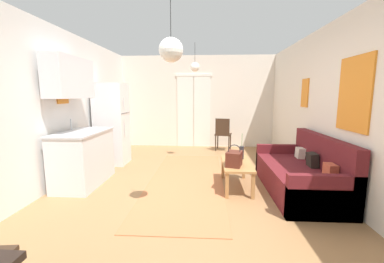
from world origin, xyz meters
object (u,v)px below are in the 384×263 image
object	(u,v)px
accent_chair	(223,133)
handbag	(234,159)
pendant_lamp_near	(171,50)
refrigerator	(112,124)
bamboo_vase	(242,152)
couch	(303,175)
pendant_lamp_far	(195,67)
coffee_table	(237,166)

from	to	relation	value
accent_chair	handbag	bearing A→B (deg)	102.15
pendant_lamp_near	refrigerator	bearing A→B (deg)	124.35
bamboo_vase	refrigerator	world-z (taller)	refrigerator
handbag	couch	bearing A→B (deg)	3.19
accent_chair	pendant_lamp_far	distance (m)	2.10
refrigerator	accent_chair	distance (m)	2.92
bamboo_vase	handbag	bearing A→B (deg)	-111.97
coffee_table	couch	bearing A→B (deg)	-7.57
couch	handbag	xyz separation A→B (m)	(-1.09, -0.06, 0.26)
pendant_lamp_far	pendant_lamp_near	bearing A→B (deg)	-92.72
coffee_table	pendant_lamp_near	distance (m)	2.21
coffee_table	bamboo_vase	distance (m)	0.32
accent_chair	pendant_lamp_far	size ratio (longest dim) A/B	1.44
coffee_table	accent_chair	size ratio (longest dim) A/B	1.10
couch	pendant_lamp_far	distance (m)	3.09
refrigerator	accent_chair	xyz separation A→B (m)	(2.53, 1.40, -0.38)
coffee_table	accent_chair	world-z (taller)	accent_chair
couch	refrigerator	xyz separation A→B (m)	(-3.60, 1.44, 0.61)
coffee_table	refrigerator	bearing A→B (deg)	153.24
bamboo_vase	pendant_lamp_near	xyz separation A→B (m)	(-1.01, -1.40, 1.47)
bamboo_vase	pendant_lamp_far	xyz separation A→B (m)	(-0.88, 1.33, 1.59)
pendant_lamp_near	accent_chair	bearing A→B (deg)	77.67
coffee_table	handbag	distance (m)	0.27
pendant_lamp_near	pendant_lamp_far	xyz separation A→B (m)	(0.13, 2.73, 0.12)
bamboo_vase	pendant_lamp_far	distance (m)	2.25
handbag	refrigerator	bearing A→B (deg)	149.22
couch	bamboo_vase	size ratio (longest dim) A/B	4.30
accent_chair	pendant_lamp_near	bearing A→B (deg)	90.10
couch	accent_chair	xyz separation A→B (m)	(-1.07, 2.84, 0.23)
handbag	refrigerator	world-z (taller)	refrigerator
coffee_table	accent_chair	bearing A→B (deg)	91.12
coffee_table	bamboo_vase	world-z (taller)	bamboo_vase
handbag	refrigerator	distance (m)	2.95
couch	accent_chair	world-z (taller)	same
handbag	pendant_lamp_near	bearing A→B (deg)	-130.65
handbag	accent_chair	distance (m)	2.90
refrigerator	accent_chair	size ratio (longest dim) A/B	1.98
refrigerator	pendant_lamp_near	size ratio (longest dim) A/B	2.31
bamboo_vase	accent_chair	bearing A→B (deg)	93.77
handbag	accent_chair	xyz separation A→B (m)	(0.01, 2.90, -0.04)
bamboo_vase	pendant_lamp_near	size ratio (longest dim) A/B	0.58
accent_chair	pendant_lamp_far	bearing A→B (deg)	70.13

